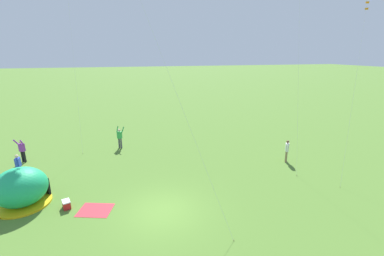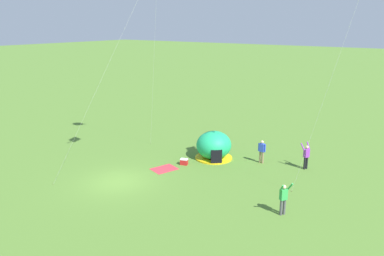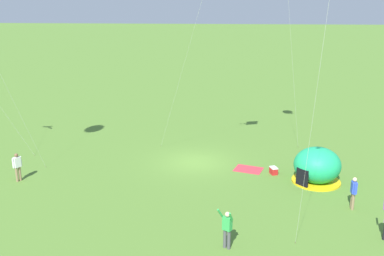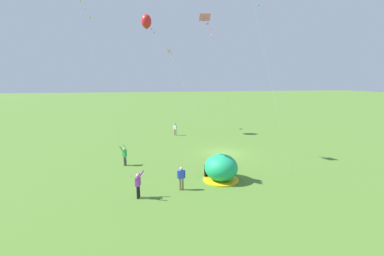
# 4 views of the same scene
# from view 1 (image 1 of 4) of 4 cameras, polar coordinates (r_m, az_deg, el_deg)

# --- Properties ---
(ground_plane) EXTENTS (300.00, 300.00, 0.00)m
(ground_plane) POSITION_cam_1_polar(r_m,az_deg,el_deg) (14.29, -6.65, -17.90)
(ground_plane) COLOR #517A2D
(popup_tent) EXTENTS (2.81, 2.81, 2.10)m
(popup_tent) POSITION_cam_1_polar(r_m,az_deg,el_deg) (17.02, -33.78, -10.98)
(popup_tent) COLOR #1EAD6B
(popup_tent) RESTS_ON ground
(picnic_blanket) EXTENTS (2.02, 1.77, 0.01)m
(picnic_blanket) POSITION_cam_1_polar(r_m,az_deg,el_deg) (15.17, -20.68, -16.69)
(picnic_blanket) COLOR #CC333D
(picnic_blanket) RESTS_ON ground
(cooler_box) EXTENTS (0.52, 0.62, 0.44)m
(cooler_box) POSITION_cam_1_polar(r_m,az_deg,el_deg) (15.84, -26.13, -14.98)
(cooler_box) COLOR red
(cooler_box) RESTS_ON ground
(person_near_tent) EXTENTS (0.25, 0.59, 1.72)m
(person_near_tent) POSITION_cam_1_polar(r_m,az_deg,el_deg) (20.33, -34.13, -6.91)
(person_near_tent) COLOR #8C7251
(person_near_tent) RESTS_ON ground
(person_arms_raised) EXTENTS (0.72, 0.66, 1.89)m
(person_arms_raised) POSITION_cam_1_polar(r_m,az_deg,el_deg) (23.13, -15.76, -1.94)
(person_arms_raised) COLOR #4C4C51
(person_arms_raised) RESTS_ON ground
(person_strolling) EXTENTS (0.41, 0.51, 1.72)m
(person_strolling) POSITION_cam_1_polar(r_m,az_deg,el_deg) (20.76, 20.34, -4.57)
(person_strolling) COLOR #8C7251
(person_strolling) RESTS_ON ground
(person_with_toddler) EXTENTS (0.72, 0.63, 1.89)m
(person_with_toddler) POSITION_cam_1_polar(r_m,az_deg,el_deg) (23.24, -33.58, -4.06)
(person_with_toddler) COLOR black
(person_with_toddler) RESTS_ON ground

